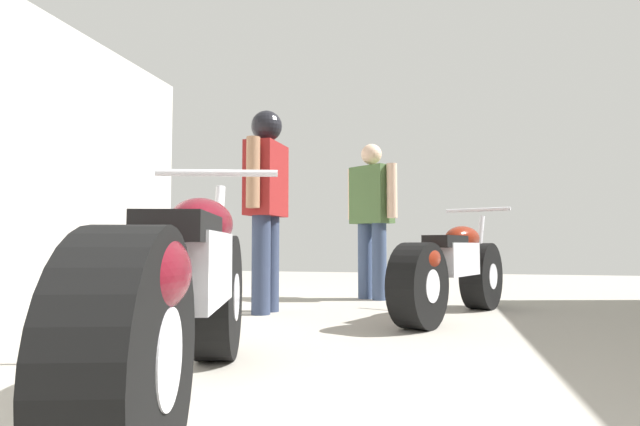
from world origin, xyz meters
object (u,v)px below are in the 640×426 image
Objects in this scene: motorcycle_black_naked at (452,270)px; mechanic_with_helmet at (266,191)px; motorcycle_maroon_cruiser at (187,293)px; mechanic_in_blue at (372,211)px.

motorcycle_black_naked is 1.08× the size of mechanic_with_helmet.
motorcycle_maroon_cruiser is 1.15× the size of mechanic_with_helmet.
motorcycle_black_naked is at bearing 68.44° from motorcycle_maroon_cruiser.
motorcycle_maroon_cruiser is 2.63m from mechanic_with_helmet.
mechanic_with_helmet reaches higher than motorcycle_maroon_cruiser.
motorcycle_maroon_cruiser is 2.71m from motorcycle_black_naked.
motorcycle_maroon_cruiser is at bearing -77.18° from mechanic_with_helmet.
mechanic_in_blue reaches higher than motorcycle_maroon_cruiser.
motorcycle_black_naked is 1.12× the size of mechanic_in_blue.
motorcycle_black_naked is 1.70m from mechanic_with_helmet.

